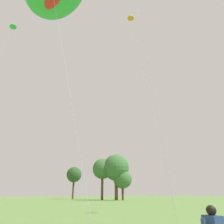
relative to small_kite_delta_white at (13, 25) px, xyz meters
The scene contains 6 objects.
small_kite_delta_white is the anchor object (origin of this frame).
small_kite_triangle_green 17.66m from the small_kite_delta_white, 36.95° to the right, with size 3.54×2.17×24.97m.
tree_broad_distant 50.88m from the small_kite_delta_white, 57.89° to the left, with size 4.88×4.88×9.91m.
tree_shrub_far 40.77m from the small_kite_delta_white, 41.36° to the left, with size 5.40×5.40×10.66m.
tree_oak_left 41.38m from the small_kite_delta_white, 35.67° to the left, with size 6.97×6.97×11.74m.
tree_oak_right 43.06m from the small_kite_delta_white, 33.17° to the left, with size 4.91×4.91×7.71m.
Camera 1 is at (-5.15, -0.11, 1.58)m, focal length 34.05 mm.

